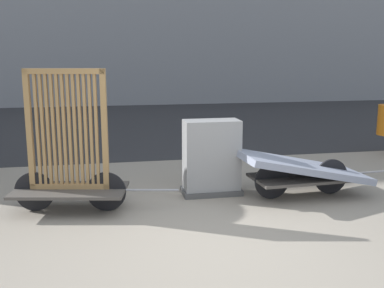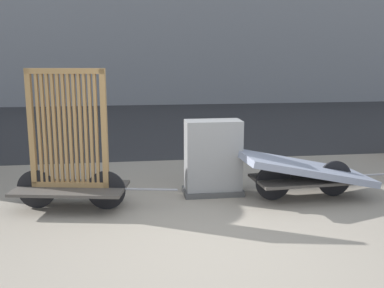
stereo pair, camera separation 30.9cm
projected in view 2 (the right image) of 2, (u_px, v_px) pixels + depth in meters
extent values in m
plane|color=gray|center=(213.00, 250.00, 4.74)|extent=(60.00, 60.00, 0.00)
cube|color=#2D2D30|center=(156.00, 123.00, 13.67)|extent=(56.00, 10.03, 0.01)
cube|color=#4C4742|center=(71.00, 188.00, 5.97)|extent=(1.57, 1.01, 0.04)
cylinder|color=black|center=(106.00, 190.00, 5.95)|extent=(0.52, 0.13, 0.52)
cylinder|color=black|center=(36.00, 189.00, 6.00)|extent=(0.52, 0.13, 0.52)
cylinder|color=gray|center=(151.00, 189.00, 5.92)|extent=(0.69, 0.16, 0.03)
cube|color=#A87F4C|center=(71.00, 184.00, 5.96)|extent=(1.03, 0.27, 0.07)
cube|color=#A87F4C|center=(65.00, 71.00, 5.67)|extent=(1.03, 0.27, 0.07)
cube|color=#A87F4C|center=(31.00, 129.00, 5.84)|extent=(0.08, 0.08, 1.56)
cube|color=#A87F4C|center=(104.00, 129.00, 5.79)|extent=(0.08, 0.08, 1.56)
cube|color=#A87F4C|center=(39.00, 129.00, 5.84)|extent=(0.04, 0.05, 1.49)
cube|color=#A87F4C|center=(44.00, 129.00, 5.83)|extent=(0.04, 0.05, 1.49)
cube|color=#A87F4C|center=(50.00, 129.00, 5.83)|extent=(0.04, 0.05, 1.49)
cube|color=#A87F4C|center=(55.00, 129.00, 5.83)|extent=(0.04, 0.05, 1.49)
cube|color=#A87F4C|center=(60.00, 129.00, 5.82)|extent=(0.04, 0.05, 1.49)
cube|color=#A87F4C|center=(65.00, 129.00, 5.82)|extent=(0.04, 0.05, 1.49)
cube|color=#A87F4C|center=(70.00, 129.00, 5.82)|extent=(0.04, 0.05, 1.49)
cube|color=#A87F4C|center=(76.00, 129.00, 5.81)|extent=(0.04, 0.05, 1.49)
cube|color=#A87F4C|center=(81.00, 129.00, 5.81)|extent=(0.04, 0.05, 1.49)
cube|color=#A87F4C|center=(86.00, 129.00, 5.80)|extent=(0.04, 0.05, 1.49)
cube|color=#A87F4C|center=(91.00, 129.00, 5.80)|extent=(0.04, 0.05, 1.49)
cube|color=#A87F4C|center=(96.00, 129.00, 5.80)|extent=(0.04, 0.05, 1.49)
cube|color=#4C4742|center=(305.00, 179.00, 6.43)|extent=(1.49, 0.83, 0.04)
cylinder|color=black|center=(335.00, 178.00, 6.52)|extent=(0.52, 0.07, 0.52)
cylinder|color=black|center=(273.00, 182.00, 6.34)|extent=(0.52, 0.07, 0.52)
cylinder|color=gray|center=(372.00, 175.00, 6.64)|extent=(0.70, 0.07, 0.03)
cube|color=#8C93A8|center=(305.00, 168.00, 6.39)|extent=(1.92, 1.01, 0.48)
cube|color=#4C4C4C|center=(213.00, 191.00, 6.65)|extent=(0.87, 0.46, 0.08)
cube|color=gray|center=(213.00, 158.00, 6.55)|extent=(0.81, 0.40, 1.10)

